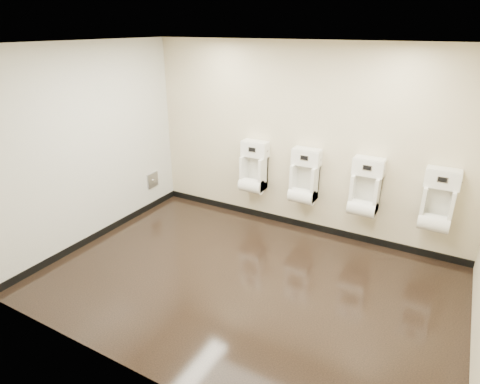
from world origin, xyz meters
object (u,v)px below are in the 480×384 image
object	(u,v)px
urinal_1	(304,180)
urinal_0	(253,171)
access_panel	(153,180)
urinal_2	(365,191)
urinal_3	(437,205)

from	to	relation	value
urinal_1	urinal_0	bearing A→B (deg)	180.00
access_panel	urinal_0	world-z (taller)	urinal_0
access_panel	urinal_2	world-z (taller)	urinal_2
urinal_2	urinal_3	size ratio (longest dim) A/B	1.00
urinal_0	urinal_1	distance (m)	0.85
urinal_1	urinal_2	size ratio (longest dim) A/B	1.00
urinal_0	urinal_3	bearing A→B (deg)	0.00
access_panel	urinal_2	size ratio (longest dim) A/B	0.31
access_panel	urinal_3	xyz separation A→B (m)	(4.41, 0.41, 0.35)
access_panel	urinal_3	bearing A→B (deg)	5.28
urinal_0	urinal_3	world-z (taller)	same
access_panel	urinal_0	size ratio (longest dim) A/B	0.31
urinal_1	urinal_3	size ratio (longest dim) A/B	1.00
access_panel	urinal_3	size ratio (longest dim) A/B	0.31
urinal_0	urinal_2	bearing A→B (deg)	0.00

